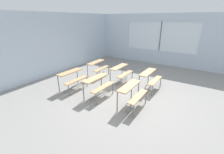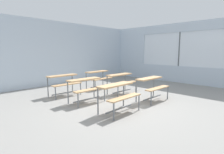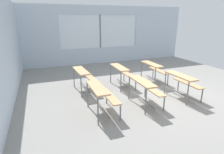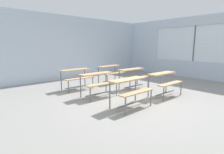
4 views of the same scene
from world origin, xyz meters
The scene contains 8 objects.
ground centered at (0.00, 0.00, -0.03)m, with size 10.00×9.00×0.05m, color gray.
wall_right centered at (5.00, -0.13, 1.45)m, with size 0.12×9.00×3.00m.
desk_bench_r0c0 centered at (-0.50, -0.32, 0.56)m, with size 1.10×0.60×0.74m.
desk_bench_r0c1 centered at (1.09, -0.35, 0.56)m, with size 1.11×0.61×0.74m.
desk_bench_r1c0 centered at (-0.54, 1.01, 0.56)m, with size 1.12×0.63×0.74m.
desk_bench_r1c1 centered at (1.09, 0.97, 0.56)m, with size 1.11×0.61×0.74m.
desk_bench_r2c0 centered at (-0.56, 2.28, 0.56)m, with size 1.11×0.60×0.74m.
desk_bench_r2c1 centered at (1.15, 2.31, 0.56)m, with size 1.13×0.64×0.74m.
Camera 3 is at (-4.69, 3.61, 2.34)m, focal length 29.90 mm.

